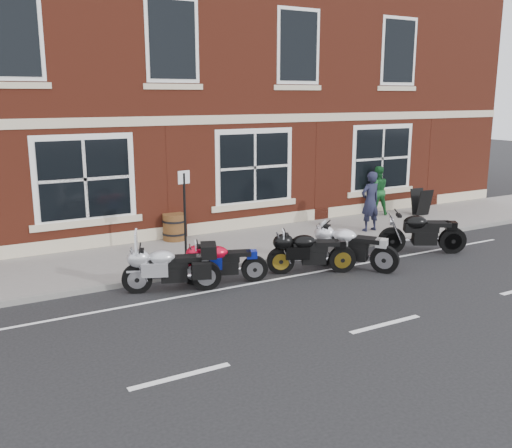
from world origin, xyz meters
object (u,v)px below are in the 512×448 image
object	(u,v)px
moto_sport_red	(223,261)
a_board_sign	(421,202)
moto_sport_black	(310,251)
pedestrian_left	(370,201)
moto_sport_silver	(352,246)
barrel_planter	(174,227)
parking_sign	(185,210)
moto_naked_black	(420,231)
pedestrian_right	(377,191)
moto_touring_silver	(169,266)

from	to	relation	value
moto_sport_red	a_board_sign	xyz separation A→B (m)	(8.83, 2.78, 0.07)
moto_sport_black	pedestrian_left	distance (m)	4.37
moto_sport_silver	a_board_sign	xyz separation A→B (m)	(5.68, 3.35, -0.00)
barrel_planter	parking_sign	distance (m)	2.35
moto_naked_black	a_board_sign	bearing A→B (deg)	-16.37
pedestrian_right	pedestrian_left	bearing A→B (deg)	67.25
moto_sport_red	moto_naked_black	world-z (taller)	moto_naked_black
moto_sport_red	barrel_planter	distance (m)	3.72
a_board_sign	pedestrian_right	bearing A→B (deg)	150.99
moto_naked_black	pedestrian_right	xyz separation A→B (m)	(2.00, 3.99, 0.35)
moto_touring_silver	parking_sign	world-z (taller)	parking_sign
moto_sport_red	moto_naked_black	distance (m)	5.60
pedestrian_right	moto_sport_red	bearing A→B (deg)	48.60
moto_naked_black	a_board_sign	world-z (taller)	moto_naked_black
pedestrian_left	barrel_planter	xyz separation A→B (m)	(-5.48, 1.82, -0.52)
moto_naked_black	parking_sign	bearing A→B (deg)	100.40
pedestrian_left	moto_sport_red	bearing A→B (deg)	17.07
pedestrian_left	parking_sign	size ratio (longest dim) A/B	0.80
pedestrian_right	a_board_sign	xyz separation A→B (m)	(1.24, -0.82, -0.38)
moto_sport_silver	parking_sign	bearing A→B (deg)	112.19
moto_sport_black	a_board_sign	distance (m)	7.45
moto_sport_black	barrel_planter	xyz separation A→B (m)	(-1.75, 4.06, -0.05)
a_board_sign	barrel_planter	size ratio (longest dim) A/B	1.20
moto_touring_silver	barrel_planter	distance (m)	3.99
moto_sport_black	barrel_planter	bearing A→B (deg)	48.13
moto_sport_red	a_board_sign	size ratio (longest dim) A/B	2.07
pedestrian_right	moto_touring_silver	bearing A→B (deg)	45.15
moto_sport_silver	pedestrian_left	size ratio (longest dim) A/B	1.06
moto_touring_silver	pedestrian_left	xyz separation A→B (m)	(7.05, 1.84, 0.45)
moto_touring_silver	pedestrian_left	distance (m)	7.30
pedestrian_left	a_board_sign	world-z (taller)	pedestrian_left
moto_naked_black	moto_sport_silver	bearing A→B (deg)	123.76
moto_sport_red	moto_naked_black	xyz separation A→B (m)	(5.59, -0.38, 0.10)
pedestrian_left	barrel_planter	bearing A→B (deg)	-19.28
moto_sport_black	moto_sport_silver	distance (m)	1.09
moto_touring_silver	moto_sport_silver	bearing A→B (deg)	-76.60
moto_touring_silver	moto_naked_black	bearing A→B (deg)	-72.21
moto_naked_black	pedestrian_right	bearing A→B (deg)	2.70
moto_touring_silver	a_board_sign	distance (m)	10.44
moto_touring_silver	moto_sport_black	world-z (taller)	moto_touring_silver
moto_sport_red	pedestrian_right	size ratio (longest dim) A/B	1.12
pedestrian_right	barrel_planter	world-z (taller)	pedestrian_right
moto_sport_black	moto_naked_black	size ratio (longest dim) A/B	0.94
pedestrian_right	barrel_planter	xyz separation A→B (m)	(-7.26, 0.10, -0.45)
moto_sport_red	moto_sport_black	distance (m)	2.11
moto_sport_black	a_board_sign	xyz separation A→B (m)	(6.75, 3.14, 0.03)
moto_sport_red	pedestrian_left	bearing A→B (deg)	-51.48
a_board_sign	moto_sport_black	bearing A→B (deg)	-150.56
moto_touring_silver	moto_sport_black	distance (m)	3.35
moto_touring_silver	moto_sport_red	size ratio (longest dim) A/B	1.07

